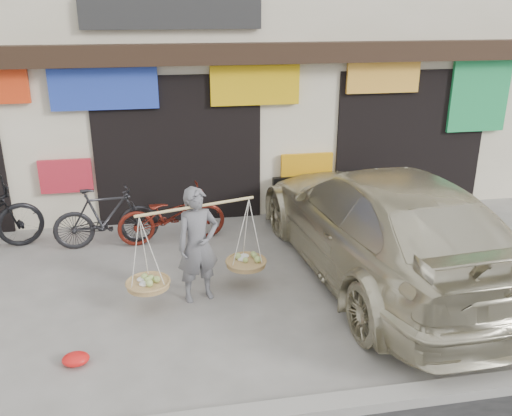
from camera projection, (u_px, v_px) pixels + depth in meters
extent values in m
plane|color=gray|center=(197.00, 317.00, 7.09)|extent=(70.00, 70.00, 0.00)
cube|color=beige|center=(167.00, 21.00, 11.85)|extent=(14.00, 6.00, 7.00)
cube|color=black|center=(174.00, 55.00, 9.11)|extent=(14.00, 0.35, 0.35)
cube|color=black|center=(178.00, 147.00, 10.07)|extent=(3.00, 0.60, 2.70)
cube|color=black|center=(405.00, 137.00, 10.83)|extent=(3.00, 0.60, 2.70)
cube|color=#253FB2|center=(104.00, 89.00, 9.16)|extent=(1.80, 0.08, 0.70)
cube|color=gold|center=(255.00, 85.00, 9.60)|extent=(1.60, 0.08, 0.70)
cube|color=gold|center=(383.00, 76.00, 9.97)|extent=(1.40, 0.08, 0.60)
cube|color=#219C53|center=(479.00, 95.00, 10.44)|extent=(1.20, 0.08, 1.40)
cube|color=red|center=(66.00, 176.00, 9.55)|extent=(0.90, 0.08, 0.60)
cube|color=orange|center=(307.00, 169.00, 10.33)|extent=(1.00, 0.08, 0.60)
cube|color=#282828|center=(172.00, 14.00, 8.94)|extent=(3.00, 0.08, 0.50)
imported|color=slate|center=(198.00, 245.00, 7.27)|extent=(0.67, 0.53, 1.61)
cylinder|color=tan|center=(196.00, 207.00, 7.08)|extent=(1.60, 0.49, 0.04)
cylinder|color=tan|center=(148.00, 284.00, 7.13)|extent=(0.56, 0.56, 0.07)
ellipsoid|color=#A5BF66|center=(148.00, 280.00, 7.11)|extent=(0.39, 0.39, 0.10)
cylinder|color=tan|center=(246.00, 263.00, 7.72)|extent=(0.56, 0.56, 0.07)
ellipsoid|color=#A5BF66|center=(246.00, 259.00, 7.70)|extent=(0.39, 0.39, 0.10)
imported|color=black|center=(106.00, 217.00, 9.02)|extent=(1.76, 0.65, 1.04)
imported|color=#51160D|center=(172.00, 215.00, 9.21)|extent=(1.90, 0.86, 0.96)
imported|color=beige|center=(381.00, 223.00, 7.96)|extent=(2.75, 5.82, 1.64)
cube|color=black|center=(315.00, 186.00, 10.49)|extent=(1.70, 0.24, 0.45)
cube|color=silver|center=(314.00, 189.00, 10.59)|extent=(0.45, 0.06, 0.12)
ellipsoid|color=red|center=(76.00, 359.00, 6.13)|extent=(0.31, 0.25, 0.14)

